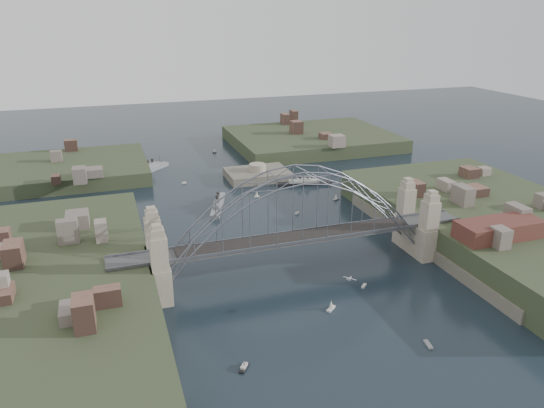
{
  "coord_description": "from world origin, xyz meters",
  "views": [
    {
      "loc": [
        -39.36,
        -98.76,
        56.28
      ],
      "look_at": [
        0.0,
        18.0,
        10.0
      ],
      "focal_mm": 33.71,
      "sensor_mm": 36.0,
      "label": 1
    }
  ],
  "objects_px": {
    "fort_island": "(258,179)",
    "naval_cruiser_near": "(218,205)",
    "ocean_liner": "(304,183)",
    "bridge": "(298,221)",
    "naval_cruiser_far": "(151,169)",
    "wharf_shed": "(499,229)"
  },
  "relations": [
    {
      "from": "fort_island",
      "to": "naval_cruiser_near",
      "type": "height_order",
      "value": "naval_cruiser_near"
    },
    {
      "from": "naval_cruiser_near",
      "to": "ocean_liner",
      "type": "xyz_separation_m",
      "value": [
        33.28,
        11.78,
        -0.22
      ]
    },
    {
      "from": "bridge",
      "to": "naval_cruiser_far",
      "type": "bearing_deg",
      "value": 104.49
    },
    {
      "from": "bridge",
      "to": "wharf_shed",
      "type": "height_order",
      "value": "bridge"
    },
    {
      "from": "bridge",
      "to": "ocean_liner",
      "type": "xyz_separation_m",
      "value": [
        25.03,
        57.48,
        -11.6
      ]
    },
    {
      "from": "wharf_shed",
      "to": "ocean_liner",
      "type": "xyz_separation_m",
      "value": [
        -18.97,
        71.48,
        -9.27
      ]
    },
    {
      "from": "naval_cruiser_near",
      "to": "naval_cruiser_far",
      "type": "relative_size",
      "value": 1.36
    },
    {
      "from": "bridge",
      "to": "wharf_shed",
      "type": "distance_m",
      "value": 46.23
    },
    {
      "from": "naval_cruiser_far",
      "to": "fort_island",
      "type": "bearing_deg",
      "value": -31.13
    },
    {
      "from": "bridge",
      "to": "wharf_shed",
      "type": "xyz_separation_m",
      "value": [
        44.0,
        -14.0,
        -2.32
      ]
    },
    {
      "from": "bridge",
      "to": "naval_cruiser_near",
      "type": "distance_m",
      "value": 47.81
    },
    {
      "from": "bridge",
      "to": "naval_cruiser_far",
      "type": "relative_size",
      "value": 5.64
    },
    {
      "from": "fort_island",
      "to": "ocean_liner",
      "type": "xyz_separation_m",
      "value": [
        13.03,
        -12.52,
        1.07
      ]
    },
    {
      "from": "naval_cruiser_near",
      "to": "ocean_liner",
      "type": "distance_m",
      "value": 35.3
    },
    {
      "from": "ocean_liner",
      "to": "naval_cruiser_near",
      "type": "bearing_deg",
      "value": -160.51
    },
    {
      "from": "naval_cruiser_near",
      "to": "naval_cruiser_far",
      "type": "xyz_separation_m",
      "value": [
        -15.41,
        45.83,
        0.01
      ]
    },
    {
      "from": "wharf_shed",
      "to": "naval_cruiser_near",
      "type": "distance_m",
      "value": 79.85
    },
    {
      "from": "fort_island",
      "to": "wharf_shed",
      "type": "distance_m",
      "value": 90.48
    },
    {
      "from": "fort_island",
      "to": "naval_cruiser_near",
      "type": "bearing_deg",
      "value": -129.8
    },
    {
      "from": "wharf_shed",
      "to": "naval_cruiser_far",
      "type": "bearing_deg",
      "value": 122.66
    },
    {
      "from": "fort_island",
      "to": "naval_cruiser_far",
      "type": "height_order",
      "value": "naval_cruiser_far"
    },
    {
      "from": "fort_island",
      "to": "wharf_shed",
      "type": "xyz_separation_m",
      "value": [
        32.0,
        -84.0,
        10.34
      ]
    }
  ]
}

